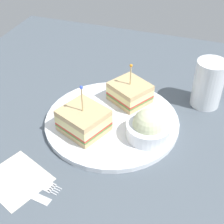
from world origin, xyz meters
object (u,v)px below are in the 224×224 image
Objects in this scene: fork at (39,181)px; coleslaw_bowl at (148,127)px; drink_glass at (208,86)px; knife at (25,191)px; napkin at (16,179)px; sandwich_half_back at (130,92)px; plate at (112,121)px; sandwich_half_front at (84,120)px.

coleslaw_bowl is at bearing 137.04° from fork.
drink_glass reaches higher than knife.
napkin is 0.89× the size of fork.
sandwich_half_back is at bearing 162.03° from fork.
fork is (-0.80, 4.20, 0.10)cm from napkin.
plate is at bearing 159.92° from fork.
sandwich_half_front reaches higher than plate.
knife is (2.81, -1.23, 0.00)cm from fork.
sandwich_half_front is 15.67cm from fork.
knife is at bearing -18.50° from sandwich_half_back.
coleslaw_bowl is 0.76× the size of knife.
napkin is (35.22, -30.40, -5.05)cm from drink_glass.
sandwich_half_front is 14.62cm from sandwich_half_back.
sandwich_half_front is 1.25× the size of coleslaw_bowl.
sandwich_half_back is 0.97× the size of drink_glass.
sandwich_half_back is (-7.96, 1.75, 2.91)cm from plate.
fork is at bearing 156.37° from knife.
sandwich_half_front is at bearing -40.46° from plate.
drink_glass is 0.93× the size of fork.
sandwich_half_front is 1.00× the size of drink_glass.
drink_glass is 1.04× the size of napkin.
plate is 2.68× the size of sandwich_half_back.
napkin is at bearing -48.26° from coleslaw_bowl.
plate is 2.42× the size of fork.
sandwich_half_back is 32.86cm from knife.
plate is 7.61cm from sandwich_half_front.
sandwich_half_back is 0.90× the size of fork.
fork is at bearing 100.81° from napkin.
knife is (37.22, -27.42, -4.95)cm from drink_glass.
coleslaw_bowl reaches higher than napkin.
sandwich_half_back is 1.01× the size of napkin.
napkin is at bearing -28.88° from plate.
plate is 24.61cm from knife.
fork is (28.20, -9.14, -3.31)cm from sandwich_half_back.
drink_glass is (-19.44, 23.28, 1.38)cm from sandwich_half_front.
sandwich_half_back is at bearing 161.50° from knife.
knife is at bearing -23.63° from fork.
napkin is 3.59cm from knife.
coleslaw_bowl is 0.80× the size of drink_glass.
sandwich_half_front is (5.26, -4.49, 3.17)cm from plate.
knife is (31.01, -10.37, -3.31)cm from sandwich_half_back.
sandwich_half_back is at bearing 155.28° from napkin.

